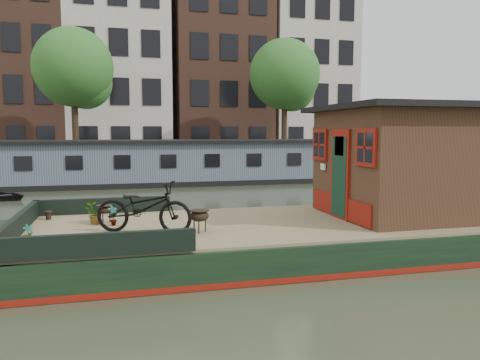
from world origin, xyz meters
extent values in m
plane|color=#2B311F|center=(0.00, 0.00, 0.00)|extent=(120.00, 120.00, 0.00)
cube|color=black|center=(0.00, 0.00, 0.30)|extent=(12.00, 4.00, 0.60)
cylinder|color=black|center=(-6.00, 0.00, 0.30)|extent=(4.00, 4.00, 0.60)
cube|color=maroon|center=(0.00, 0.00, 0.06)|extent=(12.02, 4.02, 0.10)
cube|color=#857A52|center=(0.00, 0.00, 0.62)|extent=(11.80, 3.80, 0.05)
cube|color=black|center=(-5.92, 0.00, 0.82)|extent=(0.12, 4.00, 0.35)
cube|color=black|center=(-4.50, 1.92, 0.82)|extent=(3.00, 0.12, 0.35)
cube|color=black|center=(-4.50, -1.92, 0.82)|extent=(3.00, 0.12, 0.35)
cube|color=black|center=(2.20, 0.00, 1.80)|extent=(3.50, 3.00, 2.30)
cube|color=black|center=(2.20, 0.00, 3.01)|extent=(4.00, 3.50, 0.12)
cube|color=maroon|center=(0.42, 0.00, 1.60)|extent=(0.06, 0.80, 1.90)
cube|color=black|center=(0.40, 0.00, 1.55)|extent=(0.04, 0.64, 1.70)
cube|color=maroon|center=(0.42, -1.05, 2.20)|extent=(0.06, 0.72, 0.72)
cube|color=maroon|center=(0.42, 1.05, 2.20)|extent=(0.06, 0.72, 0.72)
imported|color=black|center=(-3.71, -0.44, 1.12)|extent=(1.91, 1.29, 0.95)
imported|color=maroon|center=(-4.27, 0.40, 0.85)|extent=(0.26, 0.24, 0.40)
imported|color=#A5442F|center=(-4.63, 0.64, 0.86)|extent=(0.38, 0.33, 0.42)
imported|color=brown|center=(-5.60, -0.84, 0.81)|extent=(0.21, 0.21, 0.33)
cylinder|color=black|center=(-5.60, 1.40, 0.74)|extent=(0.16, 0.16, 0.18)
cylinder|color=black|center=(-5.60, -1.05, 0.74)|extent=(0.16, 0.16, 0.18)
cube|color=slate|center=(0.00, 14.00, 1.00)|extent=(20.00, 4.00, 2.00)
cube|color=black|center=(0.00, 14.00, 2.05)|extent=(20.40, 4.40, 0.12)
cube|color=black|center=(0.00, 14.00, 0.12)|extent=(20.00, 4.05, 0.24)
cube|color=#47443F|center=(0.00, 20.50, 0.45)|extent=(60.00, 6.00, 0.90)
cube|color=brown|center=(-10.50, 27.50, 7.50)|extent=(6.00, 8.00, 15.00)
cube|color=#B7B2A3|center=(-4.00, 27.50, 8.25)|extent=(7.00, 8.00, 16.50)
cube|color=brown|center=(3.50, 27.50, 7.75)|extent=(7.00, 8.00, 15.50)
cube|color=#B7B2A3|center=(10.50, 27.50, 8.00)|extent=(6.50, 8.00, 16.00)
cylinder|color=#332316|center=(-6.50, 19.00, 2.90)|extent=(0.36, 0.36, 4.00)
sphere|color=#1F541C|center=(-6.50, 19.00, 6.10)|extent=(4.40, 4.40, 4.40)
sphere|color=#1F541C|center=(-5.90, 19.30, 5.30)|extent=(3.00, 3.00, 3.00)
cylinder|color=#332316|center=(6.00, 19.00, 2.90)|extent=(0.36, 0.36, 4.00)
sphere|color=#1F541C|center=(6.00, 19.00, 6.10)|extent=(4.40, 4.40, 4.40)
sphere|color=#1F541C|center=(6.60, 19.30, 5.30)|extent=(3.00, 3.00, 3.00)
camera|label=1|loc=(-4.11, -9.04, 2.49)|focal=35.00mm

